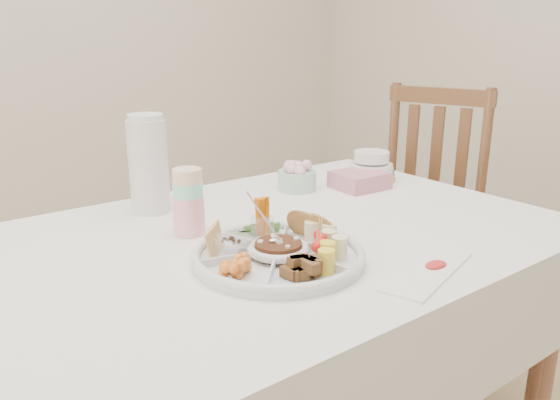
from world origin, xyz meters
TOP-DOWN VIEW (x-y plane):
  - wall_back at (0.00, 2.00)m, footprint 4.00×0.02m
  - dining_table at (0.00, 0.00)m, footprint 1.52×1.02m
  - chair at (0.80, 0.19)m, footprint 0.56×0.56m
  - party_tray at (-0.10, -0.16)m, footprint 0.46×0.46m
  - bean_dip at (-0.10, -0.16)m, footprint 0.13×0.13m
  - tortillas at (0.03, -0.12)m, footprint 0.13×0.13m
  - carrot_cucumber at (-0.06, -0.03)m, footprint 0.13×0.13m
  - pita_raisins at (-0.19, -0.07)m, footprint 0.15×0.15m
  - cherries at (-0.22, -0.19)m, footprint 0.12×0.12m
  - granola_chunks at (-0.13, -0.28)m, footprint 0.12×0.12m
  - banana_tomato at (-0.00, -0.25)m, footprint 0.14×0.14m
  - cup_stack at (-0.17, 0.12)m, footprint 0.08×0.08m
  - thermos at (-0.17, 0.35)m, footprint 0.11×0.11m
  - flower_bowl at (0.31, 0.28)m, footprint 0.16×0.16m
  - napkin_stack at (0.48, 0.17)m, footprint 0.17×0.15m
  - plate_stack at (0.59, 0.22)m, footprint 0.20×0.20m
  - placemat at (0.12, -0.39)m, footprint 0.31×0.18m

SIDE VIEW (x-z plane):
  - dining_table at x=0.00m, z-range 0.00..0.76m
  - chair at x=0.80m, z-range 0.00..1.06m
  - placemat at x=0.12m, z-range 0.76..0.76m
  - party_tray at x=-0.10m, z-range 0.76..0.80m
  - napkin_stack at x=0.48m, z-range 0.76..0.81m
  - bean_dip at x=-0.10m, z-range 0.77..0.81m
  - cherries at x=-0.22m, z-range 0.77..0.81m
  - granola_chunks at x=-0.13m, z-range 0.77..0.82m
  - tortillas at x=0.03m, z-range 0.77..0.83m
  - pita_raisins at x=-0.19m, z-range 0.77..0.84m
  - flower_bowl at x=0.31m, z-range 0.76..0.85m
  - plate_stack at x=0.59m, z-range 0.76..0.87m
  - banana_tomato at x=0.00m, z-range 0.77..0.86m
  - carrot_cucumber at x=-0.06m, z-range 0.77..0.87m
  - cup_stack at x=-0.17m, z-range 0.76..0.98m
  - thermos at x=-0.17m, z-range 0.76..1.04m
  - wall_back at x=0.00m, z-range 0.00..2.70m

